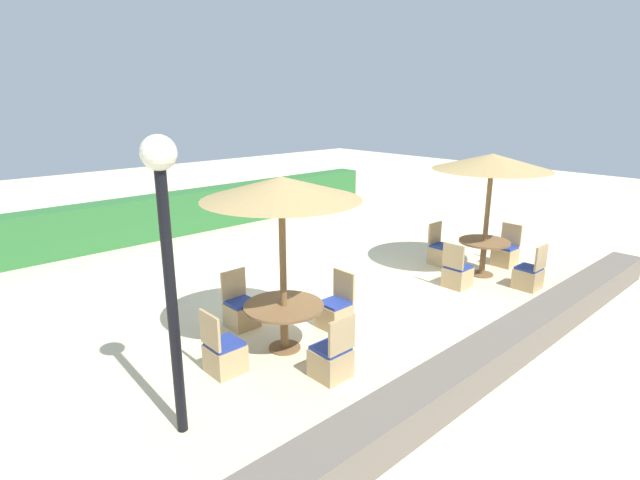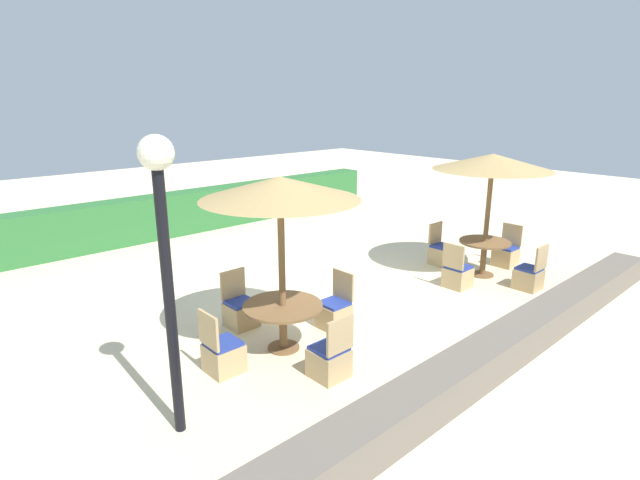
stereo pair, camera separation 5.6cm
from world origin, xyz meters
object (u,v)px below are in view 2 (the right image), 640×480
Objects in this scene: patio_chair_front_left_south at (330,359)px; patio_chair_front_left_north at (240,311)px; parasol_front_right at (493,162)px; lamp_post at (163,231)px; parasol_front_left at (280,189)px; patio_chair_front_right_south at (529,276)px; patio_chair_front_left_east at (335,312)px; patio_chair_front_right_north at (441,253)px; round_table_front_right at (484,249)px; patio_chair_front_left_west at (223,354)px; patio_chair_front_right_west at (457,275)px; round_table_front_left at (283,313)px; patio_chair_front_right_east at (506,254)px.

patio_chair_front_left_south is 1.00× the size of patio_chair_front_left_north.
patio_chair_front_left_north is 0.36× the size of parasol_front_right.
parasol_front_right reaches higher than patio_chair_front_left_north.
lamp_post is at bearing 41.47° from patio_chair_front_left_north.
patio_chair_front_right_south is at bearing -15.05° from parasol_front_left.
parasol_front_left is 2.43m from patio_chair_front_left_east.
patio_chair_front_right_north is (5.15, -0.39, 0.00)m from patio_chair_front_left_north.
round_table_front_right is 1.09m from patio_chair_front_right_south.
patio_chair_front_left_west is at bearing 176.49° from round_table_front_right.
patio_chair_front_left_north is 5.77m from parasol_front_right.
parasol_front_right is at bearing -3.71° from parasol_front_left.
parasol_front_left is at bearing -94.92° from patio_chair_front_right_west.
parasol_front_left is 2.43m from patio_chair_front_left_north.
lamp_post reaches higher than patio_chair_front_right_west.
patio_chair_front_right_west is at bearing 133.57° from patio_chair_front_right_south.
lamp_post reaches higher than parasol_front_right.
patio_chair_front_left_west reaches higher than round_table_front_left.
patio_chair_front_left_south is 5.64m from parasol_front_right.
patio_chair_front_left_north is 5.68m from patio_chair_front_right_south.
parasol_front_right is (6.16, -0.38, 2.14)m from patio_chair_front_left_west.
parasol_front_right is at bearing 86.49° from patio_chair_front_left_west.
patio_chair_front_left_west is (-1.03, 0.04, -0.32)m from round_table_front_left.
patio_chair_front_left_north is at bearing 164.61° from parasol_front_right.
patio_chair_front_left_east reaches higher than round_table_front_right.
patio_chair_front_right_west is (-0.99, -1.05, 0.00)m from patio_chair_front_right_north.
patio_chair_front_right_east is at bearing -3.27° from round_table_front_left.
patio_chair_front_left_south is at bearing -172.11° from parasol_front_right.
patio_chair_front_left_south is (-0.04, -1.05, -0.32)m from round_table_front_left.
parasol_front_left is 6.49m from patio_chair_front_right_east.
lamp_post is 3.84m from patio_chair_front_left_east.
parasol_front_right reaches higher than patio_chair_front_left_west.
parasol_front_right is (5.14, -0.33, -0.04)m from parasol_front_left.
round_table_front_right is (0.00, 0.00, -1.80)m from parasol_front_right.
patio_chair_front_right_east is at bearing -94.09° from patio_chair_front_left_east.
round_table_front_right is (7.20, 0.37, -1.76)m from lamp_post.
lamp_post is at bearing 170.23° from patio_chair_front_left_south.
round_table_front_right is (5.14, -0.33, 0.01)m from round_table_front_left.
lamp_post is 3.57× the size of patio_chair_front_right_east.
patio_chair_front_left_north is at bearing 164.61° from round_table_front_right.
patio_chair_front_left_west is (-2.11, 0.03, 0.00)m from patio_chair_front_left_east.
round_table_front_left is at bearing 90.00° from parasol_front_left.
patio_chair_front_left_south and patio_chair_front_right_east have the same top height.
patio_chair_front_left_east is at bearing -96.85° from patio_chair_front_right_west.
patio_chair_front_left_north is (-0.00, 2.14, 0.00)m from patio_chair_front_left_south.
round_table_front_left is 5.15m from round_table_front_right.
lamp_post is 2.81m from round_table_front_left.
patio_chair_front_right_west is (-1.01, -0.02, -2.14)m from parasol_front_right.
patio_chair_front_left_north is (-0.04, 1.09, -0.32)m from round_table_front_left.
patio_chair_front_right_south is at bearing -5.33° from lamp_post.
patio_chair_front_left_west is at bearing 177.50° from round_table_front_left.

